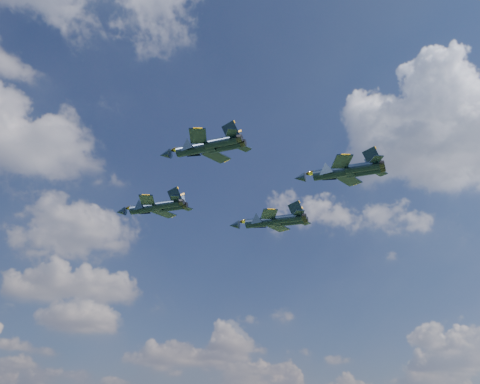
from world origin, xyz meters
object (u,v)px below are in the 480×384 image
jet_right (261,222)px  jet_slot (330,173)px  jet_lead (144,208)px  jet_left (193,149)px

jet_right → jet_slot: size_ratio=1.10×
jet_lead → jet_left: size_ratio=1.05×
jet_lead → jet_slot: (24.18, -26.36, 1.03)m
jet_right → jet_slot: (-0.15, -25.04, 0.14)m
jet_slot → jet_right: bearing=45.4°
jet_left → jet_right: 35.15m
jet_right → jet_slot: jet_right is taller
jet_lead → jet_right: bearing=-47.8°
jet_lead → jet_right: 24.38m
jet_left → jet_lead: bearing=46.4°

